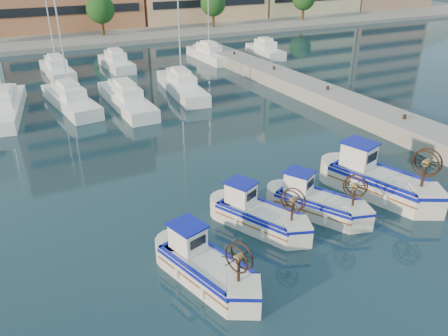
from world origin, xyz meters
TOP-DOWN VIEW (x-y plane):
  - ground at (0.00, 0.00)m, footprint 300.00×300.00m
  - quay at (13.00, 8.00)m, footprint 3.00×60.00m
  - yacht_marina at (-2.86, 27.73)m, footprint 38.78×23.34m
  - fishing_boat_a at (-5.45, -1.21)m, footprint 2.73×4.31m
  - fishing_boat_b at (-1.76, 1.00)m, footprint 3.12×4.21m
  - fishing_boat_c at (1.30, 0.67)m, footprint 3.31×4.20m
  - fishing_boat_d at (5.30, 0.75)m, footprint 3.42×5.34m

SIDE VIEW (x-z plane):
  - ground at x=0.00m, z-range 0.00..0.00m
  - yacht_marina at x=-2.86m, z-range -5.22..6.28m
  - quay at x=13.00m, z-range 0.00..1.20m
  - fishing_boat_b at x=-1.76m, z-range -0.57..1.97m
  - fishing_boat_c at x=1.30m, z-range -0.57..1.97m
  - fishing_boat_a at x=-5.45m, z-range -0.59..2.02m
  - fishing_boat_d at x=5.30m, z-range -0.73..2.51m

